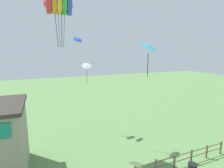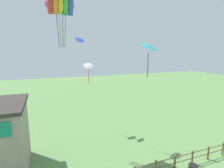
% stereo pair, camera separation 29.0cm
% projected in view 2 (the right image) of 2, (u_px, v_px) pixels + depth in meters
% --- Properties ---
extents(kite_rainbow_parafoil, '(2.40, 1.80, 4.27)m').
position_uv_depth(kite_rainbow_parafoil, '(60.00, 5.00, 14.16)').
color(kite_rainbow_parafoil, '#E54C8C').
extents(kite_cyan_delta, '(1.49, 1.44, 2.32)m').
position_uv_depth(kite_cyan_delta, '(149.00, 47.00, 11.44)').
color(kite_cyan_delta, '#2DB2C6').
extents(kite_white_delta, '(1.00, 0.89, 2.29)m').
position_uv_depth(kite_white_delta, '(88.00, 66.00, 18.50)').
color(kite_white_delta, white).
extents(kite_blue_delta, '(1.21, 1.13, 2.37)m').
position_uv_depth(kite_blue_delta, '(80.00, 40.00, 18.34)').
color(kite_blue_delta, blue).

